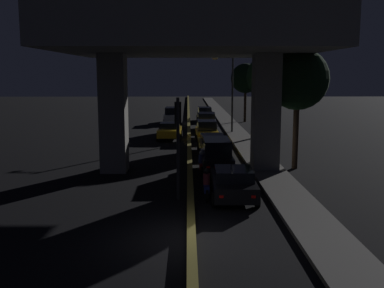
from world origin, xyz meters
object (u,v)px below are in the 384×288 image
object	(u,v)px
car_black_second	(217,155)
pedestrian_on_sidewalk	(254,149)
car_black_lead	(233,183)
car_taxi_yellow_third	(212,143)
street_lamp	(229,88)
traffic_light_left_of_median	(178,130)
car_taxi_yellow_lead_oncoming	(170,131)
motorcycle_red_filtering_mid	(201,164)
car_white_second_oncoming	(172,115)
car_grey_fifth	(207,121)
car_black_sixth	(205,114)
motorcycle_blue_filtering_near	(207,186)
car_taxi_yellow_fourth	(207,130)

from	to	relation	value
car_black_second	pedestrian_on_sidewalk	world-z (taller)	car_black_second
car_black_lead	car_taxi_yellow_third	xyz separation A→B (m)	(-0.32, 11.97, -0.03)
street_lamp	traffic_light_left_of_median	bearing A→B (deg)	-100.83
car_taxi_yellow_lead_oncoming	pedestrian_on_sidewalk	world-z (taller)	pedestrian_on_sidewalk
street_lamp	motorcycle_red_filtering_mid	world-z (taller)	street_lamp
car_black_lead	car_black_second	bearing A→B (deg)	5.07
car_white_second_oncoming	motorcycle_red_filtering_mid	world-z (taller)	car_white_second_oncoming
car_grey_fifth	pedestrian_on_sidewalk	size ratio (longest dim) A/B	2.50
pedestrian_on_sidewalk	car_taxi_yellow_third	bearing A→B (deg)	120.85
car_taxi_yellow_lead_oncoming	motorcycle_red_filtering_mid	distance (m)	13.92
car_taxi_yellow_third	car_black_sixth	bearing A→B (deg)	-2.92
car_black_lead	car_grey_fifth	bearing A→B (deg)	1.28
car_grey_fifth	street_lamp	bearing A→B (deg)	-141.26
traffic_light_left_of_median	car_black_lead	bearing A→B (deg)	1.72
car_taxi_yellow_lead_oncoming	motorcycle_red_filtering_mid	size ratio (longest dim) A/B	2.21
motorcycle_red_filtering_mid	car_taxi_yellow_lead_oncoming	bearing A→B (deg)	11.62
car_white_second_oncoming	car_grey_fifth	bearing A→B (deg)	29.95
car_black_lead	pedestrian_on_sidewalk	bearing A→B (deg)	-13.96
car_black_sixth	car_white_second_oncoming	size ratio (longest dim) A/B	0.90
traffic_light_left_of_median	car_black_second	bearing A→B (deg)	69.79
traffic_light_left_of_median	car_black_lead	size ratio (longest dim) A/B	1.09
car_taxi_yellow_third	motorcycle_red_filtering_mid	xyz separation A→B (m)	(-0.97, -6.80, -0.13)
pedestrian_on_sidewalk	car_taxi_yellow_lead_oncoming	bearing A→B (deg)	117.57
motorcycle_blue_filtering_near	motorcycle_red_filtering_mid	size ratio (longest dim) A/B	1.04
car_taxi_yellow_lead_oncoming	car_grey_fifth	bearing A→B (deg)	154.65
car_taxi_yellow_fourth	car_black_sixth	bearing A→B (deg)	-3.03
motorcycle_red_filtering_mid	pedestrian_on_sidewalk	distance (m)	4.38
traffic_light_left_of_median	car_white_second_oncoming	distance (m)	32.43
car_white_second_oncoming	motorcycle_red_filtering_mid	bearing A→B (deg)	6.02
car_grey_fifth	motorcycle_blue_filtering_near	xyz separation A→B (m)	(-1.08, -25.55, -0.31)
car_grey_fifth	motorcycle_red_filtering_mid	bearing A→B (deg)	178.93
car_black_sixth	motorcycle_blue_filtering_near	world-z (taller)	car_black_sixth
car_taxi_yellow_fourth	motorcycle_blue_filtering_near	size ratio (longest dim) A/B	2.15
car_black_second	car_black_sixth	world-z (taller)	car_black_second
car_black_second	car_taxi_yellow_lead_oncoming	world-z (taller)	car_black_second
car_black_lead	pedestrian_on_sidewalk	world-z (taller)	pedestrian_on_sidewalk
car_taxi_yellow_third	car_taxi_yellow_lead_oncoming	size ratio (longest dim) A/B	1.11
car_white_second_oncoming	car_black_sixth	bearing A→B (deg)	118.31
car_taxi_yellow_third	motorcycle_red_filtering_mid	bearing A→B (deg)	169.72
car_grey_fifth	car_taxi_yellow_fourth	bearing A→B (deg)	179.68
motorcycle_red_filtering_mid	car_black_second	bearing A→B (deg)	-60.85
car_white_second_oncoming	pedestrian_on_sidewalk	bearing A→B (deg)	14.38
car_white_second_oncoming	car_black_lead	bearing A→B (deg)	7.43
car_white_second_oncoming	car_taxi_yellow_lead_oncoming	bearing A→B (deg)	1.57
pedestrian_on_sidewalk	motorcycle_blue_filtering_near	bearing A→B (deg)	-113.01
street_lamp	pedestrian_on_sidewalk	size ratio (longest dim) A/B	4.44
car_black_sixth	car_taxi_yellow_lead_oncoming	world-z (taller)	car_black_sixth
traffic_light_left_of_median	car_taxi_yellow_third	world-z (taller)	traffic_light_left_of_median
street_lamp	pedestrian_on_sidewalk	distance (m)	15.37
car_taxi_yellow_third	street_lamp	bearing A→B (deg)	-13.58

